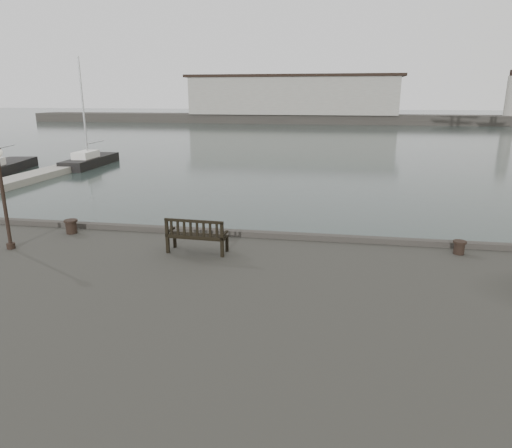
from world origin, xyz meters
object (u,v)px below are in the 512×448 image
Objects in this scene: bollard_left at (71,227)px; lamp_post at (1,183)px; yacht_d at (91,163)px; bollard_right at (459,247)px; bench at (197,242)px.

bollard_left is 2.76m from lamp_post.
yacht_d reaches higher than lamp_post.
yacht_d is (-25.57, 24.10, -1.53)m from bollard_right.
bollard_left is at bearing -64.18° from yacht_d.
lamp_post is (-0.95, -1.83, 1.83)m from bollard_left.
lamp_post is 28.81m from yacht_d.
bollard_left is (-4.86, 1.16, -0.09)m from bench.
bollard_left is 0.05× the size of yacht_d.
bench is 4.52× the size of bollard_right.
lamp_post reaches higher than bench.
bollard_left is at bearing 169.27° from bench.
bollard_right is at bearing 7.89° from lamp_post.
bollard_left is 1.17× the size of bollard_right.
yacht_d is (-11.99, 25.98, -3.40)m from lamp_post.
lamp_post reaches higher than bollard_right.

